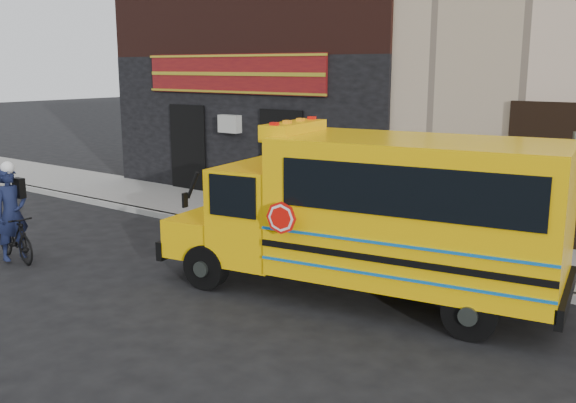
# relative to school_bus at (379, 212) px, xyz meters

# --- Properties ---
(ground) EXTENTS (120.00, 120.00, 0.00)m
(ground) POSITION_rel_school_bus_xyz_m (-2.36, -0.79, -1.51)
(ground) COLOR black
(ground) RESTS_ON ground
(curb) EXTENTS (40.00, 0.20, 0.15)m
(curb) POSITION_rel_school_bus_xyz_m (-2.36, 1.81, -1.43)
(curb) COLOR #969691
(curb) RESTS_ON ground
(sidewalk) EXTENTS (40.00, 3.00, 0.15)m
(sidewalk) POSITION_rel_school_bus_xyz_m (-2.36, 3.31, -1.43)
(sidewalk) COLOR gray
(sidewalk) RESTS_ON ground
(school_bus) EXTENTS (7.15, 3.20, 2.92)m
(school_bus) POSITION_rel_school_bus_xyz_m (0.00, 0.00, 0.00)
(school_bus) COLOR black
(school_bus) RESTS_ON ground
(sign_pole) EXTENTS (0.11, 0.24, 2.84)m
(sign_pole) POSITION_rel_school_bus_xyz_m (2.54, 1.72, 0.07)
(sign_pole) COLOR #373E39
(sign_pole) RESTS_ON ground
(bicycle) EXTENTS (1.67, 0.68, 0.97)m
(bicycle) POSITION_rel_school_bus_xyz_m (-6.90, -2.50, -1.02)
(bicycle) COLOR black
(bicycle) RESTS_ON ground
(cyclist) EXTENTS (0.46, 0.69, 1.88)m
(cyclist) POSITION_rel_school_bus_xyz_m (-6.87, -2.54, -0.57)
(cyclist) COLOR #101632
(cyclist) RESTS_ON ground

